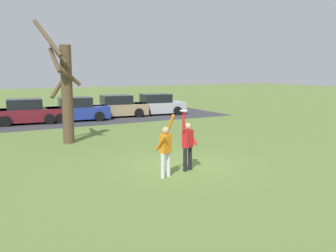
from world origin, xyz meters
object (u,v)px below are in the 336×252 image
(parked_car_blue, at_px, (77,110))
(bare_tree_tall, at_px, (65,89))
(parked_car_silver, at_px, (157,105))
(frisbee_disc, at_px, (184,111))
(parked_car_tan, at_px, (118,107))
(person_defender, at_px, (166,148))
(person_catcher, at_px, (188,142))
(parked_car_maroon, at_px, (27,112))

(parked_car_blue, bearing_deg, bare_tree_tall, -102.64)
(bare_tree_tall, bearing_deg, parked_car_silver, 41.55)
(frisbee_disc, height_order, parked_car_tan, frisbee_disc)
(person_defender, height_order, frisbee_disc, frisbee_disc)
(person_catcher, bearing_deg, parked_car_maroon, -95.93)
(person_catcher, distance_m, frisbee_disc, 1.13)
(parked_car_maroon, distance_m, parked_car_silver, 9.52)
(frisbee_disc, distance_m, parked_car_silver, 16.12)
(person_defender, relative_size, bare_tree_tall, 0.36)
(parked_car_maroon, distance_m, parked_car_blue, 3.21)
(parked_car_maroon, bearing_deg, parked_car_tan, 9.15)
(person_catcher, relative_size, parked_car_maroon, 0.49)
(frisbee_disc, distance_m, bare_tree_tall, 7.22)
(person_catcher, relative_size, bare_tree_tall, 0.37)
(parked_car_silver, bearing_deg, person_catcher, -107.65)
(parked_car_maroon, xyz_separation_m, parked_car_tan, (6.38, 0.36, 0.00))
(frisbee_disc, relative_size, parked_car_maroon, 0.06)
(frisbee_disc, height_order, parked_car_blue, frisbee_disc)
(parked_car_blue, height_order, parked_car_tan, same)
(bare_tree_tall, bearing_deg, parked_car_tan, 54.69)
(parked_car_maroon, relative_size, parked_car_tan, 1.00)
(frisbee_disc, bearing_deg, parked_car_maroon, 101.53)
(bare_tree_tall, bearing_deg, frisbee_disc, -71.88)
(parked_car_tan, bearing_deg, bare_tree_tall, -119.41)
(frisbee_disc, bearing_deg, parked_car_tan, 77.02)
(parked_car_tan, distance_m, bare_tree_tall, 9.97)
(frisbee_disc, relative_size, bare_tree_tall, 0.04)
(person_defender, xyz_separation_m, parked_car_maroon, (-2.12, 14.76, -0.25))
(parked_car_blue, relative_size, parked_car_silver, 1.00)
(bare_tree_tall, bearing_deg, parked_car_blue, 71.46)
(frisbee_disc, bearing_deg, person_defender, -161.68)
(bare_tree_tall, bearing_deg, parked_car_maroon, 95.33)
(parked_car_tan, bearing_deg, parked_car_maroon, -170.85)
(person_catcher, bearing_deg, parked_car_tan, -120.58)
(parked_car_tan, xyz_separation_m, bare_tree_tall, (-5.66, -8.00, 1.83))
(person_defender, xyz_separation_m, bare_tree_tall, (-1.40, 7.13, 1.58))
(parked_car_blue, xyz_separation_m, bare_tree_tall, (-2.49, -7.42, 1.83))
(parked_car_blue, bearing_deg, frisbee_disc, -85.10)
(parked_car_tan, distance_m, parked_car_silver, 3.15)
(parked_car_blue, bearing_deg, parked_car_maroon, -177.93)
(parked_car_tan, bearing_deg, person_catcher, -96.36)
(person_catcher, xyz_separation_m, parked_car_blue, (0.03, 14.20, -0.25))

